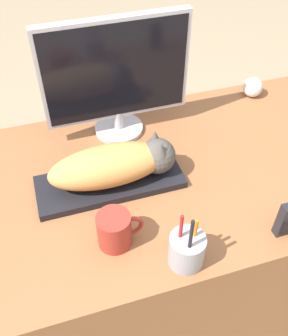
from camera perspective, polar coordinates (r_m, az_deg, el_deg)
The scene contains 8 objects.
desk at distance 1.56m, azimuth 3.54°, elevation -10.52°, with size 1.43×0.77×0.77m.
keyboard at distance 1.21m, azimuth -4.96°, elevation -2.04°, with size 0.45×0.17×0.02m.
cat at distance 1.17m, azimuth -3.71°, elevation 0.67°, with size 0.39×0.14×0.13m.
monitor at distance 1.28m, azimuth -4.08°, elevation 13.29°, with size 0.48×0.17×0.41m.
coffee_mug at distance 1.05m, azimuth -4.19°, elevation -8.94°, with size 0.13×0.09×0.11m.
pen_cup at distance 1.02m, azimuth 6.22°, elevation -11.70°, with size 0.09×0.09×0.19m.
baseball at distance 1.62m, azimuth 15.51°, elevation 11.23°, with size 0.08×0.08×0.08m.
phone at distance 1.13m, azimuth 20.04°, elevation -7.03°, with size 0.05×0.03×0.11m.
Camera 1 is at (-0.35, -0.43, 1.67)m, focal length 42.00 mm.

